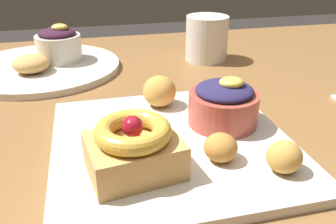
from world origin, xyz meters
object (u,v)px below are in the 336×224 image
(fritter_middle, at_px, (284,157))
(back_ramekin, at_px, (59,45))
(front_plate, at_px, (172,144))
(berry_ramekin, at_px, (224,104))
(back_pastry, at_px, (31,64))
(cake_slice, at_px, (134,148))
(back_plate, at_px, (42,67))
(fritter_back, at_px, (159,91))
(coffee_mug, at_px, (207,38))
(fritter_front, at_px, (221,147))

(fritter_middle, xyz_separation_m, back_ramekin, (-0.24, 0.45, 0.02))
(front_plate, xyz_separation_m, berry_ramekin, (0.08, 0.03, 0.03))
(back_pastry, bearing_deg, cake_slice, -68.70)
(back_pastry, bearing_deg, back_ramekin, 51.39)
(fritter_middle, height_order, back_plate, fritter_middle)
(fritter_back, xyz_separation_m, back_ramekin, (-0.15, 0.26, 0.01))
(back_ramekin, bearing_deg, cake_slice, -77.86)
(front_plate, height_order, fritter_back, fritter_back)
(front_plate, bearing_deg, coffee_mug, 64.39)
(berry_ramekin, distance_m, back_pastry, 0.38)
(berry_ramekin, relative_size, back_pastry, 1.39)
(fritter_middle, relative_size, back_plate, 0.12)
(cake_slice, distance_m, back_pastry, 0.38)
(fritter_back, height_order, back_pastry, fritter_back)
(fritter_back, bearing_deg, fritter_middle, -64.36)
(front_plate, distance_m, coffee_mug, 0.37)
(fritter_front, height_order, back_plate, fritter_front)
(back_plate, height_order, back_ramekin, back_ramekin)
(berry_ramekin, relative_size, back_ramekin, 1.04)
(fritter_front, relative_size, back_pastry, 0.57)
(front_plate, xyz_separation_m, fritter_back, (0.01, 0.10, 0.03))
(cake_slice, xyz_separation_m, fritter_back, (0.06, 0.15, -0.01))
(berry_ramekin, bearing_deg, fritter_middle, -79.36)
(cake_slice, distance_m, fritter_middle, 0.16)
(coffee_mug, bearing_deg, berry_ramekin, -105.12)
(back_ramekin, xyz_separation_m, coffee_mug, (0.30, -0.03, 0.00))
(fritter_front, distance_m, fritter_back, 0.16)
(berry_ramekin, height_order, fritter_middle, berry_ramekin)
(fritter_front, height_order, fritter_back, fritter_back)
(front_plate, bearing_deg, fritter_middle, -42.46)
(cake_slice, height_order, back_ramekin, back_ramekin)
(cake_slice, distance_m, berry_ramekin, 0.15)
(back_pastry, bearing_deg, fritter_back, -44.82)
(fritter_middle, relative_size, fritter_back, 0.76)
(berry_ramekin, distance_m, fritter_middle, 0.12)
(front_plate, distance_m, back_ramekin, 0.39)
(front_plate, height_order, back_ramekin, back_ramekin)
(back_pastry, bearing_deg, front_plate, -57.28)
(berry_ramekin, height_order, coffee_mug, coffee_mug)
(front_plate, height_order, back_plate, same)
(fritter_back, bearing_deg, fritter_front, -77.43)
(fritter_middle, bearing_deg, berry_ramekin, 100.64)
(back_ramekin, bearing_deg, back_pastry, -128.61)
(fritter_back, bearing_deg, cake_slice, -111.50)
(coffee_mug, bearing_deg, back_pastry, -174.62)
(fritter_back, distance_m, back_pastry, 0.28)
(front_plate, height_order, fritter_middle, fritter_middle)
(cake_slice, relative_size, fritter_front, 2.79)
(fritter_front, bearing_deg, back_pastry, 123.43)
(back_ramekin, bearing_deg, berry_ramekin, -56.50)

